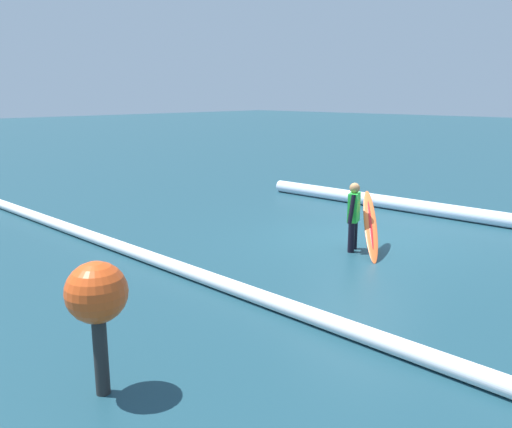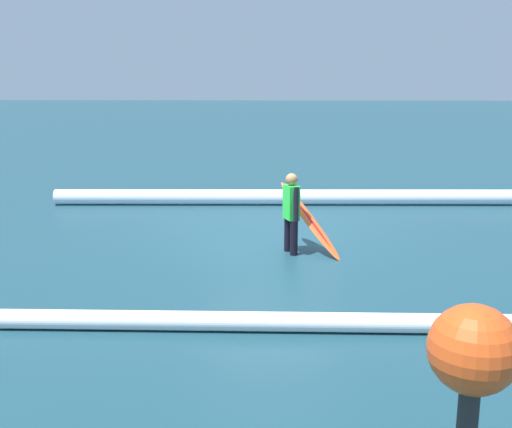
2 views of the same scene
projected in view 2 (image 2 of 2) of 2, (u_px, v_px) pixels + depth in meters
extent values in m
plane|color=#1B3F4C|center=(270.00, 241.00, 12.17)|extent=(137.10, 137.10, 0.00)
cylinder|color=black|center=(288.00, 234.00, 11.41)|extent=(0.14, 0.14, 0.64)
cylinder|color=black|center=(294.00, 238.00, 11.15)|extent=(0.14, 0.14, 0.64)
cube|color=#2DD83F|center=(291.00, 202.00, 11.14)|extent=(0.31, 0.39, 0.62)
sphere|color=#AA784A|center=(292.00, 180.00, 11.05)|extent=(0.22, 0.22, 0.22)
cylinder|color=black|center=(287.00, 200.00, 11.34)|extent=(0.09, 0.19, 0.61)
cylinder|color=black|center=(296.00, 205.00, 10.94)|extent=(0.09, 0.21, 0.61)
ellipsoid|color=#E55926|center=(309.00, 220.00, 11.34)|extent=(1.23, 1.40, 1.22)
ellipsoid|color=red|center=(309.00, 220.00, 11.34)|extent=(0.90, 1.05, 0.98)
sphere|color=#E54C19|center=(473.00, 349.00, 4.57)|extent=(0.68, 0.68, 0.68)
cylinder|color=white|center=(365.00, 197.00, 15.52)|extent=(15.56, 0.76, 0.38)
cylinder|color=white|center=(58.00, 319.00, 7.93)|extent=(19.23, 0.31, 0.25)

